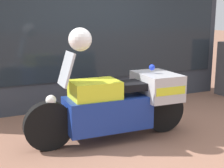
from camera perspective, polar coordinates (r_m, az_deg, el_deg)
name	(u,v)px	position (r m, az deg, el deg)	size (l,w,h in m)	color
ground_plane	(139,136)	(4.70, 4.98, -9.50)	(60.00, 60.00, 0.00)	#8E604C
shop_building	(70,15)	(6.05, -7.76, 12.47)	(6.08, 0.55, 3.54)	#333842
window_display	(103,81)	(6.46, -1.59, 0.55)	(4.83, 0.30, 1.79)	slate
paramedic_motorcycle	(120,102)	(4.46, 1.51, -3.33)	(2.42, 0.79, 1.29)	black
white_helmet	(80,39)	(4.11, -5.85, 8.11)	(0.31, 0.31, 0.31)	white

